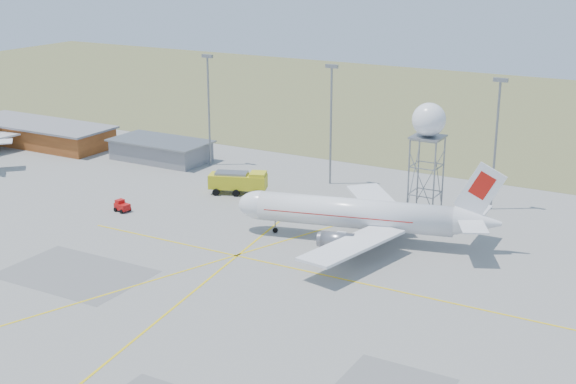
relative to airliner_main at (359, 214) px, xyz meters
The scene contains 11 objects.
ground 43.76m from the airliner_main, 97.79° to the right, with size 400.00×400.00×0.00m, color gray.
grass_strip 97.07m from the airliner_main, 93.49° to the left, with size 400.00×120.00×0.03m, color #5E6537.
building_orange 83.09m from the airliner_main, 166.91° to the left, with size 33.00×12.00×4.30m.
building_grey 55.03m from the airliner_main, 157.76° to the left, with size 19.00×10.00×3.90m.
mast_a 47.56m from the airliner_main, 150.86° to the left, with size 2.20×0.50×20.50m.
mast_b 29.01m from the airliner_main, 124.89° to the left, with size 2.20×0.50×20.50m.
mast_c 27.10m from the airliner_main, 62.08° to the left, with size 2.20×0.50×20.50m.
airliner_main is the anchor object (origin of this frame).
radar_tower 15.01m from the airliner_main, 69.41° to the left, with size 4.90×4.90×17.73m.
fire_truck 28.26m from the airliner_main, 158.70° to the left, with size 9.96×6.35×3.78m.
baggage_tug 37.75m from the airliner_main, behind, with size 2.57×2.24×1.80m.
Camera 1 is at (49.02, -52.50, 39.59)m, focal length 50.00 mm.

